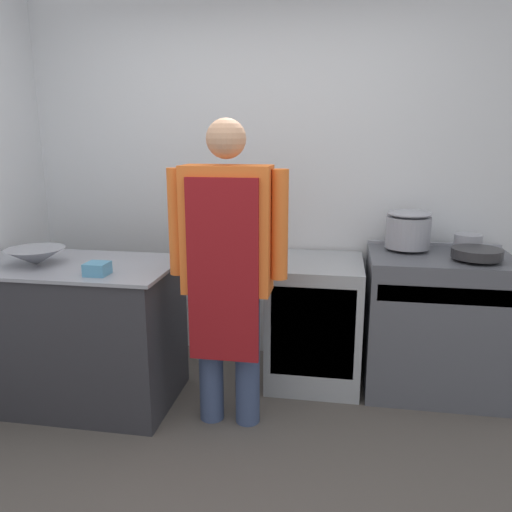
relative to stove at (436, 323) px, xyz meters
name	(u,v)px	position (x,y,z in m)	size (l,w,h in m)	color
ground_plane	(200,507)	(-1.21, -1.34, -0.45)	(14.00, 14.00, 0.00)	#4C4742
wall_back	(261,176)	(-1.21, 0.40, 0.90)	(8.00, 0.05, 2.70)	silver
prep_counter	(76,332)	(-2.23, -0.51, -0.01)	(1.26, 0.72, 0.88)	#2D2D33
stove	(436,323)	(0.00, 0.00, 0.00)	(0.88, 0.65, 0.92)	#4C4F56
fridge_unit	(315,320)	(-0.78, 0.02, -0.04)	(0.61, 0.68, 0.83)	#93999E
person_cook	(227,258)	(-1.23, -0.62, 0.53)	(0.66, 0.24, 1.72)	#38476B
mixing_bowl	(36,257)	(-2.41, -0.57, 0.48)	(0.34, 0.34, 0.10)	gray
plastic_tub	(97,269)	(-1.94, -0.72, 0.47)	(0.12, 0.12, 0.07)	teal
stock_pot	(408,229)	(-0.20, 0.12, 0.59)	(0.28, 0.28, 0.25)	gray
saute_pan	(477,253)	(0.18, -0.11, 0.50)	(0.29, 0.29, 0.06)	#262628
sauce_pot	(468,242)	(0.18, 0.12, 0.52)	(0.17, 0.17, 0.10)	gray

